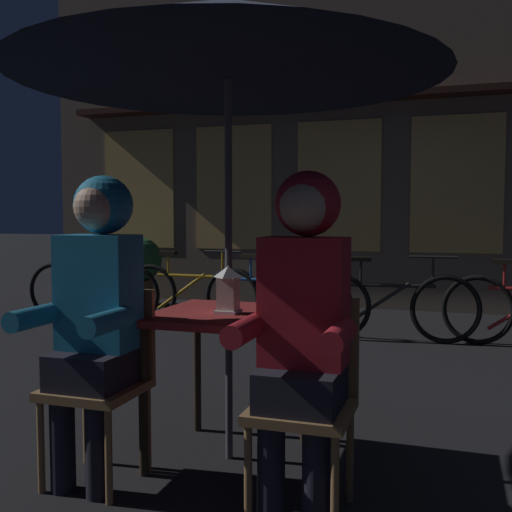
{
  "coord_description": "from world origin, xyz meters",
  "views": [
    {
      "loc": [
        1.05,
        -2.75,
        1.22
      ],
      "look_at": [
        0.0,
        0.43,
        0.99
      ],
      "focal_mm": 42.17,
      "sensor_mm": 36.0,
      "label": 1
    }
  ],
  "objects_px": {
    "lantern": "(228,289)",
    "person_left_hooded": "(96,298)",
    "bicycle_third": "(275,300)",
    "potted_plant": "(140,265)",
    "bicycle_nearest": "(92,291)",
    "cafe_table": "(229,332)",
    "chair_left": "(104,372)",
    "patio_umbrella": "(228,40)",
    "person_right_hooded": "(303,308)",
    "bicycle_second": "(191,293)",
    "bicycle_fourth": "(390,306)",
    "chair_right": "(306,391)"
  },
  "relations": [
    {
      "from": "bicycle_nearest",
      "to": "person_left_hooded",
      "type": "bearing_deg",
      "value": -56.24
    },
    {
      "from": "cafe_table",
      "to": "patio_umbrella",
      "type": "xyz_separation_m",
      "value": [
        0.0,
        0.0,
        1.42
      ]
    },
    {
      "from": "person_left_hooded",
      "to": "potted_plant",
      "type": "xyz_separation_m",
      "value": [
        -2.52,
        4.92,
        -0.3
      ]
    },
    {
      "from": "lantern",
      "to": "patio_umbrella",
      "type": "bearing_deg",
      "value": 105.32
    },
    {
      "from": "potted_plant",
      "to": "person_right_hooded",
      "type": "bearing_deg",
      "value": -54.71
    },
    {
      "from": "bicycle_nearest",
      "to": "chair_left",
      "type": "bearing_deg",
      "value": -55.82
    },
    {
      "from": "chair_left",
      "to": "bicycle_third",
      "type": "relative_size",
      "value": 0.52
    },
    {
      "from": "lantern",
      "to": "bicycle_second",
      "type": "xyz_separation_m",
      "value": [
        -1.74,
        3.37,
        -0.51
      ]
    },
    {
      "from": "cafe_table",
      "to": "bicycle_fourth",
      "type": "bearing_deg",
      "value": 81.16
    },
    {
      "from": "person_right_hooded",
      "to": "lantern",
      "type": "bearing_deg",
      "value": 140.09
    },
    {
      "from": "bicycle_nearest",
      "to": "potted_plant",
      "type": "xyz_separation_m",
      "value": [
        -0.1,
        1.3,
        0.2
      ]
    },
    {
      "from": "chair_right",
      "to": "bicycle_fourth",
      "type": "bearing_deg",
      "value": 89.97
    },
    {
      "from": "cafe_table",
      "to": "bicycle_fourth",
      "type": "relative_size",
      "value": 0.44
    },
    {
      "from": "chair_left",
      "to": "cafe_table",
      "type": "bearing_deg",
      "value": 37.55
    },
    {
      "from": "chair_left",
      "to": "bicycle_second",
      "type": "bearing_deg",
      "value": 108.58
    },
    {
      "from": "patio_umbrella",
      "to": "person_right_hooded",
      "type": "distance_m",
      "value": 1.37
    },
    {
      "from": "bicycle_second",
      "to": "bicycle_fourth",
      "type": "bearing_deg",
      "value": -6.27
    },
    {
      "from": "cafe_table",
      "to": "chair_right",
      "type": "distance_m",
      "value": 0.62
    },
    {
      "from": "person_left_hooded",
      "to": "bicycle_second",
      "type": "distance_m",
      "value": 4.0
    },
    {
      "from": "lantern",
      "to": "potted_plant",
      "type": "relative_size",
      "value": 0.25
    },
    {
      "from": "cafe_table",
      "to": "person_left_hooded",
      "type": "relative_size",
      "value": 0.53
    },
    {
      "from": "person_right_hooded",
      "to": "chair_left",
      "type": "bearing_deg",
      "value": 176.61
    },
    {
      "from": "bicycle_nearest",
      "to": "bicycle_second",
      "type": "xyz_separation_m",
      "value": [
        1.17,
        0.15,
        0.0
      ]
    },
    {
      "from": "bicycle_third",
      "to": "person_right_hooded",
      "type": "bearing_deg",
      "value": -71.88
    },
    {
      "from": "bicycle_fourth",
      "to": "potted_plant",
      "type": "bearing_deg",
      "value": 158.17
    },
    {
      "from": "lantern",
      "to": "person_left_hooded",
      "type": "distance_m",
      "value": 0.63
    },
    {
      "from": "bicycle_second",
      "to": "bicycle_nearest",
      "type": "bearing_deg",
      "value": -172.79
    },
    {
      "from": "person_right_hooded",
      "to": "bicycle_fourth",
      "type": "relative_size",
      "value": 0.84
    },
    {
      "from": "patio_umbrella",
      "to": "bicycle_third",
      "type": "relative_size",
      "value": 1.39
    },
    {
      "from": "lantern",
      "to": "person_right_hooded",
      "type": "xyz_separation_m",
      "value": [
        0.47,
        -0.39,
        -0.01
      ]
    },
    {
      "from": "bicycle_fourth",
      "to": "person_right_hooded",
      "type": "bearing_deg",
      "value": -90.03
    },
    {
      "from": "person_left_hooded",
      "to": "person_right_hooded",
      "type": "distance_m",
      "value": 0.96
    },
    {
      "from": "bicycle_third",
      "to": "potted_plant",
      "type": "xyz_separation_m",
      "value": [
        -2.31,
        1.33,
        0.2
      ]
    },
    {
      "from": "patio_umbrella",
      "to": "bicycle_fourth",
      "type": "xyz_separation_m",
      "value": [
        0.48,
        3.1,
        -1.71
      ]
    },
    {
      "from": "patio_umbrella",
      "to": "chair_right",
      "type": "bearing_deg",
      "value": -37.55
    },
    {
      "from": "potted_plant",
      "to": "cafe_table",
      "type": "bearing_deg",
      "value": -56.26
    },
    {
      "from": "lantern",
      "to": "chair_right",
      "type": "bearing_deg",
      "value": -35.6
    },
    {
      "from": "chair_right",
      "to": "bicycle_second",
      "type": "distance_m",
      "value": 4.32
    },
    {
      "from": "chair_right",
      "to": "potted_plant",
      "type": "relative_size",
      "value": 0.95
    },
    {
      "from": "person_left_hooded",
      "to": "patio_umbrella",
      "type": "bearing_deg",
      "value": 41.57
    },
    {
      "from": "cafe_table",
      "to": "potted_plant",
      "type": "relative_size",
      "value": 0.8
    },
    {
      "from": "lantern",
      "to": "chair_left",
      "type": "distance_m",
      "value": 0.7
    },
    {
      "from": "bicycle_fourth",
      "to": "potted_plant",
      "type": "relative_size",
      "value": 1.82
    },
    {
      "from": "chair_right",
      "to": "bicycle_fourth",
      "type": "height_order",
      "value": "chair_right"
    },
    {
      "from": "bicycle_second",
      "to": "potted_plant",
      "type": "height_order",
      "value": "potted_plant"
    },
    {
      "from": "cafe_table",
      "to": "bicycle_nearest",
      "type": "xyz_separation_m",
      "value": [
        -2.9,
        3.19,
        -0.29
      ]
    },
    {
      "from": "bicycle_third",
      "to": "chair_left",
      "type": "bearing_deg",
      "value": -86.51
    },
    {
      "from": "chair_left",
      "to": "bicycle_fourth",
      "type": "bearing_deg",
      "value": 74.49
    },
    {
      "from": "bicycle_nearest",
      "to": "chair_right",
      "type": "bearing_deg",
      "value": -46.51
    },
    {
      "from": "bicycle_nearest",
      "to": "bicycle_fourth",
      "type": "distance_m",
      "value": 3.38
    }
  ]
}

